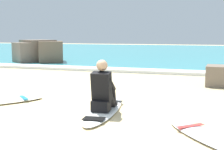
{
  "coord_description": "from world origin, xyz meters",
  "views": [
    {
      "loc": [
        2.41,
        -4.75,
        1.48
      ],
      "look_at": [
        0.24,
        1.8,
        0.55
      ],
      "focal_mm": 48.54,
      "sensor_mm": 36.0,
      "label": 1
    }
  ],
  "objects_px": {
    "surfboard_main": "(104,110)",
    "surfer_seated": "(103,91)",
    "surfboard_spare_far": "(217,140)",
    "shoreline_rock": "(217,76)"
  },
  "relations": [
    {
      "from": "surfboard_main",
      "to": "surfer_seated",
      "type": "distance_m",
      "value": 0.42
    },
    {
      "from": "shoreline_rock",
      "to": "surfboard_spare_far",
      "type": "bearing_deg",
      "value": -90.57
    },
    {
      "from": "surfboard_spare_far",
      "to": "shoreline_rock",
      "type": "bearing_deg",
      "value": 89.43
    },
    {
      "from": "surfboard_main",
      "to": "surfboard_spare_far",
      "type": "xyz_separation_m",
      "value": [
        2.05,
        -1.08,
        0.0
      ]
    },
    {
      "from": "surfer_seated",
      "to": "shoreline_rock",
      "type": "xyz_separation_m",
      "value": [
        2.07,
        3.93,
        -0.14
      ]
    },
    {
      "from": "surfboard_spare_far",
      "to": "surfer_seated",
      "type": "bearing_deg",
      "value": 154.87
    },
    {
      "from": "surfer_seated",
      "to": "shoreline_rock",
      "type": "distance_m",
      "value": 4.45
    },
    {
      "from": "surfboard_spare_far",
      "to": "shoreline_rock",
      "type": "xyz_separation_m",
      "value": [
        0.05,
        4.88,
        0.26
      ]
    },
    {
      "from": "surfer_seated",
      "to": "shoreline_rock",
      "type": "relative_size",
      "value": 1.13
    },
    {
      "from": "surfboard_spare_far",
      "to": "shoreline_rock",
      "type": "distance_m",
      "value": 4.89
    }
  ]
}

